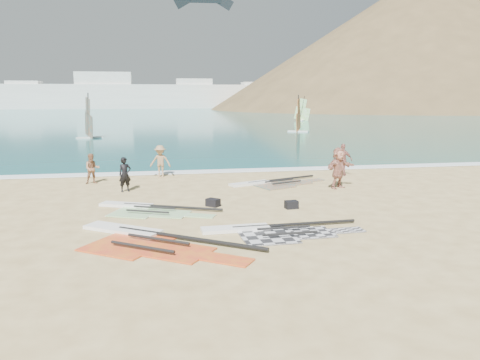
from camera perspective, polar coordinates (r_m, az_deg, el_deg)
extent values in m
plane|color=#D3BB7B|center=(15.44, 3.35, -6.24)|extent=(300.00, 300.00, 0.00)
cube|color=#0E6262|center=(146.49, -8.93, 8.42)|extent=(300.00, 240.00, 0.06)
cube|color=white|center=(27.27, -2.70, 1.00)|extent=(300.00, 1.20, 0.04)
cube|color=white|center=(165.21, -16.18, 9.74)|extent=(160.00, 8.00, 8.00)
cube|color=white|center=(169.54, -24.73, 9.39)|extent=(10.00, 7.00, 9.00)
cube|color=white|center=(165.22, -16.21, 10.43)|extent=(18.00, 7.00, 12.00)
cube|color=white|center=(164.94, -5.61, 10.44)|extent=(12.00, 7.00, 10.00)
cube|color=white|center=(168.83, 3.02, 10.30)|extent=(16.00, 7.00, 9.00)
cube|color=white|center=(174.49, 9.54, 10.50)|extent=(10.00, 7.00, 11.00)
cone|color=brown|center=(169.41, 21.51, 8.07)|extent=(143.00, 143.00, 45.00)
cube|color=#272629|center=(14.86, 3.31, -6.82)|extent=(1.76, 1.94, 0.04)
cube|color=#272629|center=(15.32, 8.75, -6.40)|extent=(1.36, 1.27, 0.04)
cube|color=#272629|center=(15.80, 12.90, -6.04)|extent=(1.15, 0.61, 0.04)
cylinder|color=black|center=(15.97, 6.72, -5.37)|extent=(4.31, 0.28, 0.10)
cylinder|color=black|center=(15.31, 5.36, -5.80)|extent=(1.78, 0.15, 0.08)
cylinder|color=black|center=(14.71, 6.15, -6.48)|extent=(1.78, 0.15, 0.08)
cube|color=white|center=(15.44, -0.57, -5.99)|extent=(2.27, 0.70, 0.12)
cube|color=#52AF2F|center=(18.23, -12.57, -3.83)|extent=(2.18, 2.27, 0.04)
cube|color=#52AF2F|center=(17.66, -8.41, -4.15)|extent=(1.60, 1.56, 0.04)
cube|color=#52AF2F|center=(17.28, -4.84, -4.40)|extent=(1.19, 0.92, 0.04)
cylinder|color=black|center=(18.46, -8.26, -3.26)|extent=(3.78, 1.73, 0.10)
cylinder|color=black|center=(18.21, -10.40, -3.31)|extent=(1.57, 0.74, 0.07)
cylinder|color=black|center=(17.66, -11.21, -3.77)|extent=(1.57, 0.74, 0.07)
cube|color=white|center=(19.27, -13.68, -3.00)|extent=(2.18, 1.38, 0.12)
cube|color=orange|center=(23.06, 4.01, -0.67)|extent=(2.17, 2.27, 0.04)
cube|color=orange|center=(23.91, 6.82, -0.32)|extent=(1.60, 1.55, 0.04)
cube|color=orange|center=(24.65, 8.95, -0.06)|extent=(1.20, 0.90, 0.04)
cylinder|color=black|center=(24.37, 5.14, 0.10)|extent=(3.90, 1.61, 0.10)
cylinder|color=black|center=(23.65, 4.81, -0.06)|extent=(1.62, 0.69, 0.07)
cylinder|color=black|center=(23.15, 5.73, -0.30)|extent=(1.62, 0.69, 0.07)
cube|color=white|center=(23.26, 1.22, -0.45)|extent=(2.23, 1.34, 0.12)
cube|color=red|center=(14.46, -13.44, -7.59)|extent=(2.97, 3.03, 0.04)
cube|color=red|center=(13.46, -7.27, -8.74)|extent=(2.15, 2.12, 0.04)
cube|color=red|center=(12.78, -1.56, -9.70)|extent=(1.51, 1.34, 0.04)
cylinder|color=black|center=(14.43, -6.28, -7.06)|extent=(4.35, 3.09, 0.12)
cylinder|color=black|center=(14.27, -9.94, -7.11)|extent=(1.82, 1.31, 0.09)
cylinder|color=black|center=(13.65, -11.85, -7.97)|extent=(1.82, 1.31, 0.09)
cube|color=white|center=(15.82, -14.10, -5.91)|extent=(2.66, 2.16, 0.12)
cube|color=black|center=(18.51, 6.29, -3.00)|extent=(0.52, 0.40, 0.31)
cube|color=black|center=(18.79, -3.31, -2.76)|extent=(0.62, 0.62, 0.31)
imported|color=black|center=(22.14, -13.85, 0.66)|extent=(0.69, 0.58, 1.61)
imported|color=#9D6A4A|center=(24.63, -17.57, 1.33)|extent=(0.84, 0.71, 1.52)
imported|color=#9C7A54|center=(25.73, -9.69, 2.27)|extent=(1.23, 0.87, 1.74)
imported|color=#985B51|center=(26.43, 12.43, 2.42)|extent=(1.09, 0.98, 1.78)
imported|color=tan|center=(22.78, 11.90, 1.47)|extent=(1.88, 1.39, 1.97)
cube|color=white|center=(50.70, -17.87, 4.93)|extent=(2.67, 1.65, 0.15)
cube|color=#E04609|center=(50.61, -17.95, 6.34)|extent=(1.22, 2.95, 2.81)
cube|color=#E04609|center=(50.54, -18.07, 8.53)|extent=(0.71, 1.67, 1.95)
cylinder|color=black|center=(50.56, -18.02, 7.56)|extent=(0.43, 0.86, 4.45)
cube|color=white|center=(57.53, 7.11, 5.92)|extent=(2.53, 1.77, 0.14)
cube|color=red|center=(57.45, 7.13, 7.12)|extent=(1.44, 2.73, 2.70)
cube|color=red|center=(57.38, 7.18, 8.97)|extent=(0.83, 1.55, 1.88)
cylinder|color=black|center=(57.40, 7.16, 8.15)|extent=(0.48, 0.81, 4.28)
cube|color=white|center=(83.46, 7.57, 7.23)|extent=(1.83, 2.38, 0.14)
cube|color=#70D326|center=(83.41, 7.59, 8.02)|extent=(2.50, 1.58, 2.58)
cube|color=#70D326|center=(83.36, 7.62, 9.24)|extent=(1.42, 0.91, 1.80)
cylinder|color=black|center=(83.38, 7.60, 8.70)|extent=(0.75, 0.51, 4.10)
cube|color=black|center=(65.69, -7.08, 20.80)|extent=(2.30, 0.77, 2.04)
cube|color=black|center=(65.88, -1.78, 20.84)|extent=(2.24, 0.85, 2.04)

